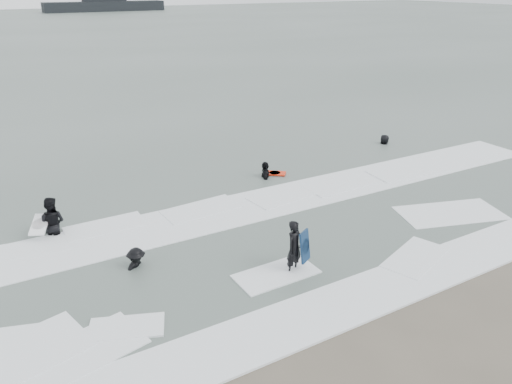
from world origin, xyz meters
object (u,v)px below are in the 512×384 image
surfer_wading (54,234)px  vessel_horizon (105,5)px  surfer_breaker (137,268)px  surfer_right_near (265,178)px  surfer_right_far (384,145)px  surfer_centre (294,272)px

surfer_wading → vessel_horizon: size_ratio=0.06×
vessel_horizon → surfer_breaker: bearing=-103.4°
surfer_right_near → vessel_horizon: vessel_horizon is taller
surfer_right_near → vessel_horizon: size_ratio=0.06×
surfer_right_far → vessel_horizon: 129.13m
surfer_right_far → vessel_horizon: vessel_horizon is taller
surfer_breaker → surfer_right_far: surfer_right_far is taller
surfer_wading → vessel_horizon: 134.38m
surfer_breaker → vessel_horizon: vessel_horizon is taller
surfer_right_near → surfer_right_far: 7.94m
surfer_right_near → vessel_horizon: (24.78, 129.05, 1.60)m
surfer_centre → surfer_right_near: bearing=44.9°
surfer_wading → vessel_horizon: vessel_horizon is taller
surfer_breaker → vessel_horizon: (31.92, 133.61, 1.60)m
surfer_centre → surfer_wading: (-5.82, 6.03, 0.00)m
surfer_centre → surfer_right_near: (3.14, 7.05, 0.00)m
surfer_right_near → surfer_right_far: (7.87, 1.04, 0.00)m
surfer_right_near → vessel_horizon: bearing=-160.3°
surfer_wading → surfer_right_near: size_ratio=1.01×
surfer_wading → surfer_right_far: bearing=-144.2°
surfer_wading → surfer_breaker: surfer_wading is taller
surfer_breaker → vessel_horizon: 137.38m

